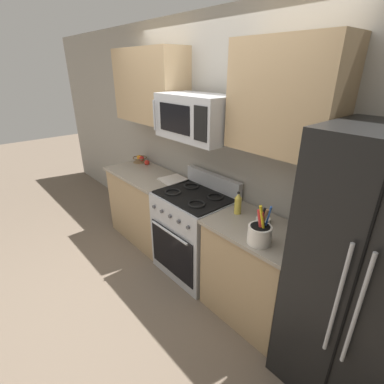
{
  "coord_description": "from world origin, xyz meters",
  "views": [
    {
      "loc": [
        1.97,
        -1.11,
        2.12
      ],
      "look_at": [
        0.11,
        0.5,
        1.03
      ],
      "focal_mm": 26.58,
      "sensor_mm": 36.0,
      "label": 1
    }
  ],
  "objects_px": {
    "microwave": "(196,117)",
    "prep_bowl": "(263,220)",
    "refrigerator": "(371,282)",
    "cutting_board": "(174,180)",
    "fruit_basket": "(140,159)",
    "range_oven": "(194,233)",
    "utensil_crock": "(260,233)",
    "bottle_oil": "(238,204)",
    "apple_loose": "(147,162)"
  },
  "relations": [
    {
      "from": "apple_loose",
      "to": "range_oven",
      "type": "bearing_deg",
      "value": -9.17
    },
    {
      "from": "refrigerator",
      "to": "fruit_basket",
      "type": "height_order",
      "value": "refrigerator"
    },
    {
      "from": "cutting_board",
      "to": "prep_bowl",
      "type": "relative_size",
      "value": 2.35
    },
    {
      "from": "microwave",
      "to": "utensil_crock",
      "type": "distance_m",
      "value": 1.19
    },
    {
      "from": "utensil_crock",
      "to": "fruit_basket",
      "type": "bearing_deg",
      "value": 170.83
    },
    {
      "from": "cutting_board",
      "to": "utensil_crock",
      "type": "bearing_deg",
      "value": -11.61
    },
    {
      "from": "apple_loose",
      "to": "prep_bowl",
      "type": "relative_size",
      "value": 0.56
    },
    {
      "from": "range_oven",
      "to": "apple_loose",
      "type": "relative_size",
      "value": 15.88
    },
    {
      "from": "bottle_oil",
      "to": "prep_bowl",
      "type": "distance_m",
      "value": 0.27
    },
    {
      "from": "refrigerator",
      "to": "apple_loose",
      "type": "relative_size",
      "value": 26.76
    },
    {
      "from": "utensil_crock",
      "to": "cutting_board",
      "type": "xyz_separation_m",
      "value": [
        -1.43,
        0.29,
        -0.07
      ]
    },
    {
      "from": "microwave",
      "to": "bottle_oil",
      "type": "distance_m",
      "value": 0.87
    },
    {
      "from": "utensil_crock",
      "to": "fruit_basket",
      "type": "xyz_separation_m",
      "value": [
        -2.28,
        0.37,
        -0.04
      ]
    },
    {
      "from": "refrigerator",
      "to": "apple_loose",
      "type": "bearing_deg",
      "value": 175.82
    },
    {
      "from": "microwave",
      "to": "fruit_basket",
      "type": "bearing_deg",
      "value": 173.14
    },
    {
      "from": "range_oven",
      "to": "cutting_board",
      "type": "relative_size",
      "value": 3.77
    },
    {
      "from": "bottle_oil",
      "to": "apple_loose",
      "type": "bearing_deg",
      "value": 175.51
    },
    {
      "from": "utensil_crock",
      "to": "bottle_oil",
      "type": "distance_m",
      "value": 0.48
    },
    {
      "from": "fruit_basket",
      "to": "bottle_oil",
      "type": "relative_size",
      "value": 0.95
    },
    {
      "from": "refrigerator",
      "to": "microwave",
      "type": "bearing_deg",
      "value": 178.51
    },
    {
      "from": "microwave",
      "to": "apple_loose",
      "type": "distance_m",
      "value": 1.4
    },
    {
      "from": "utensil_crock",
      "to": "bottle_oil",
      "type": "relative_size",
      "value": 1.58
    },
    {
      "from": "fruit_basket",
      "to": "cutting_board",
      "type": "xyz_separation_m",
      "value": [
        0.85,
        -0.08,
        -0.03
      ]
    },
    {
      "from": "apple_loose",
      "to": "bottle_oil",
      "type": "height_order",
      "value": "bottle_oil"
    },
    {
      "from": "microwave",
      "to": "bottle_oil",
      "type": "relative_size",
      "value": 3.67
    },
    {
      "from": "microwave",
      "to": "prep_bowl",
      "type": "distance_m",
      "value": 1.09
    },
    {
      "from": "bottle_oil",
      "to": "prep_bowl",
      "type": "relative_size",
      "value": 1.69
    },
    {
      "from": "range_oven",
      "to": "refrigerator",
      "type": "distance_m",
      "value": 1.71
    },
    {
      "from": "refrigerator",
      "to": "microwave",
      "type": "xyz_separation_m",
      "value": [
        -1.65,
        0.04,
        0.78
      ]
    },
    {
      "from": "fruit_basket",
      "to": "utensil_crock",
      "type": "bearing_deg",
      "value": -9.17
    },
    {
      "from": "cutting_board",
      "to": "bottle_oil",
      "type": "height_order",
      "value": "bottle_oil"
    },
    {
      "from": "range_oven",
      "to": "microwave",
      "type": "distance_m",
      "value": 1.22
    },
    {
      "from": "range_oven",
      "to": "microwave",
      "type": "bearing_deg",
      "value": 90.03
    },
    {
      "from": "cutting_board",
      "to": "refrigerator",
      "type": "bearing_deg",
      "value": -3.46
    },
    {
      "from": "microwave",
      "to": "cutting_board",
      "type": "distance_m",
      "value": 0.92
    },
    {
      "from": "utensil_crock",
      "to": "fruit_basket",
      "type": "relative_size",
      "value": 1.67
    },
    {
      "from": "refrigerator",
      "to": "fruit_basket",
      "type": "relative_size",
      "value": 9.35
    },
    {
      "from": "cutting_board",
      "to": "prep_bowl",
      "type": "distance_m",
      "value": 1.27
    },
    {
      "from": "utensil_crock",
      "to": "microwave",
      "type": "bearing_deg",
      "value": 167.6
    },
    {
      "from": "range_oven",
      "to": "utensil_crock",
      "type": "bearing_deg",
      "value": -10.9
    },
    {
      "from": "utensil_crock",
      "to": "apple_loose",
      "type": "relative_size",
      "value": 4.79
    },
    {
      "from": "range_oven",
      "to": "bottle_oil",
      "type": "relative_size",
      "value": 5.25
    },
    {
      "from": "cutting_board",
      "to": "microwave",
      "type": "bearing_deg",
      "value": -10.08
    },
    {
      "from": "refrigerator",
      "to": "utensil_crock",
      "type": "bearing_deg",
      "value": -167.0
    },
    {
      "from": "prep_bowl",
      "to": "microwave",
      "type": "bearing_deg",
      "value": -175.45
    },
    {
      "from": "range_oven",
      "to": "bottle_oil",
      "type": "bearing_deg",
      "value": 6.05
    },
    {
      "from": "fruit_basket",
      "to": "bottle_oil",
      "type": "xyz_separation_m",
      "value": [
        1.87,
        -0.13,
        0.05
      ]
    },
    {
      "from": "fruit_basket",
      "to": "bottle_oil",
      "type": "height_order",
      "value": "bottle_oil"
    },
    {
      "from": "range_oven",
      "to": "utensil_crock",
      "type": "relative_size",
      "value": 3.32
    },
    {
      "from": "microwave",
      "to": "apple_loose",
      "type": "bearing_deg",
      "value": 172.06
    }
  ]
}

